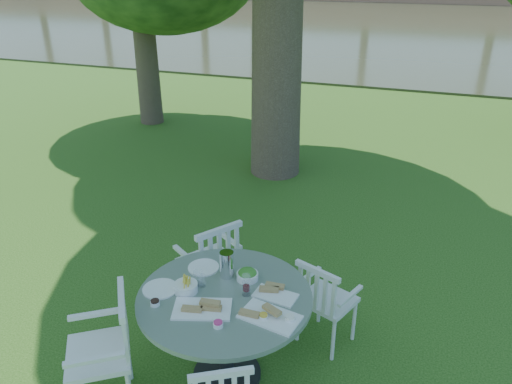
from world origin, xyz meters
TOP-DOWN VIEW (x-y plane):
  - ground at (0.00, 0.00)m, footprint 140.00×140.00m
  - table at (0.37, -1.57)m, footprint 1.35×1.35m
  - chair_ne at (1.01, -0.95)m, footprint 0.55×0.54m
  - chair_nw at (-0.07, -0.80)m, footprint 0.65×0.66m
  - chair_sw at (-0.33, -2.09)m, footprint 0.67×0.67m
  - tableware at (0.32, -1.53)m, footprint 1.28×0.81m
  - river at (0.00, 23.00)m, footprint 100.00×28.00m

SIDE VIEW (x-z plane):
  - ground at x=0.00m, z-range 0.00..0.00m
  - river at x=0.00m, z-range -0.06..0.06m
  - chair_ne at x=1.01m, z-range 0.08..0.93m
  - chair_nw at x=-0.07m, z-range 0.08..1.05m
  - chair_sw at x=-0.33m, z-range 0.09..1.07m
  - table at x=0.37m, z-range 0.24..1.07m
  - tableware at x=0.32m, z-range 0.75..0.98m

